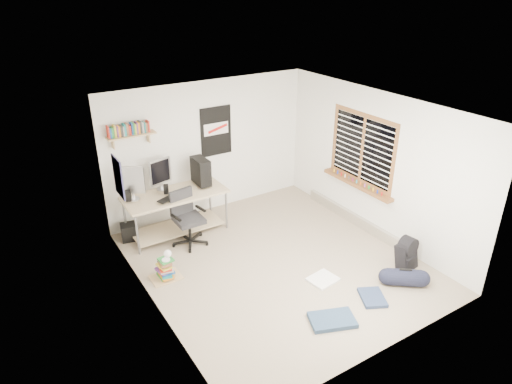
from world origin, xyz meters
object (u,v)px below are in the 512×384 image
office_chair (189,218)px  backpack (406,256)px  desk (177,214)px  book_stack (165,269)px  duffel_bag (404,277)px

office_chair → backpack: size_ratio=2.21×
desk → book_stack: bearing=-106.6°
backpack → book_stack: (-3.28, 1.73, -0.05)m
office_chair → duffel_bag: (2.18, -2.74, -0.35)m
office_chair → backpack: bearing=-53.1°
office_chair → backpack: (2.55, -2.43, -0.29)m
office_chair → duffel_bag: 3.51m
desk → office_chair: bearing=-71.4°
backpack → duffel_bag: size_ratio=0.86×
office_chair → duffel_bag: size_ratio=1.91×
backpack → duffel_bag: (-0.37, -0.30, -0.06)m
backpack → book_stack: size_ratio=1.00×
desk → duffel_bag: size_ratio=3.50×
backpack → book_stack: backpack is taller
backpack → duffel_bag: backpack is taller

